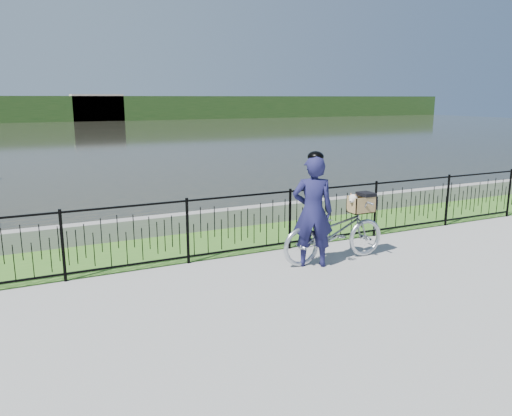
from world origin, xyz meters
TOP-DOWN VIEW (x-y plane):
  - ground at (0.00, 0.00)m, footprint 120.00×120.00m
  - grass_strip at (0.00, 2.60)m, footprint 60.00×2.00m
  - water at (0.00, 33.00)m, footprint 120.00×120.00m
  - quay_wall at (0.00, 3.60)m, footprint 60.00×0.30m
  - fence at (0.00, 1.60)m, footprint 14.00×0.06m
  - far_treeline at (0.00, 60.00)m, footprint 120.00×6.00m
  - far_building_right at (6.00, 58.50)m, footprint 6.00×3.00m
  - bicycle_rig at (1.35, 0.64)m, footprint 2.00×0.70m
  - cyclist at (0.85, 0.58)m, footprint 0.81×0.69m

SIDE VIEW (x-z plane):
  - ground at x=0.00m, z-range 0.00..0.00m
  - water at x=0.00m, z-range 0.00..0.00m
  - grass_strip at x=0.00m, z-range 0.00..0.01m
  - quay_wall at x=0.00m, z-range 0.00..0.40m
  - bicycle_rig at x=1.35m, z-range -0.05..1.13m
  - fence at x=0.00m, z-range 0.00..1.15m
  - cyclist at x=0.85m, z-range -0.01..1.93m
  - far_treeline at x=0.00m, z-range 0.00..3.00m
  - far_building_right at x=6.00m, z-range 0.00..3.20m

